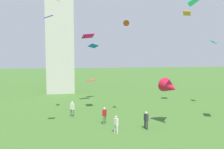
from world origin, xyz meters
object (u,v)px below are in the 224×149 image
Objects in this scene: kite_flying_5 at (93,46)px; kite_flying_0 at (57,0)px; kite_flying_2 at (187,13)px; kite_flying_7 at (88,36)px; kite_flying_1 at (170,87)px; kite_flying_9 at (194,1)px; kite_flying_8 at (49,17)px; person_0 at (104,115)px; kite_flying_10 at (213,42)px; person_4 at (72,108)px; person_2 at (146,119)px; kite_flying_11 at (126,22)px; kite_flying_4 at (91,80)px; person_3 at (116,123)px.

kite_flying_0 is at bearing 18.28° from kite_flying_5.
kite_flying_7 is (-13.42, 3.34, -3.02)m from kite_flying_2.
kite_flying_9 is at bearing -86.17° from kite_flying_1.
person_0 is at bearing -154.06° from kite_flying_8.
kite_flying_5 is 17.30m from kite_flying_10.
person_4 is 11.52m from kite_flying_1.
person_2 is 11.73m from kite_flying_9.
kite_flying_8 is (-5.28, -13.93, 2.08)m from kite_flying_5.
kite_flying_5 is 15.04m from kite_flying_8.
kite_flying_11 is (2.95, 2.62, 10.05)m from person_0.
person_0 is 18.90m from kite_flying_10.
kite_flying_7 is 1.76× the size of kite_flying_10.
kite_flying_11 is at bearing -78.85° from kite_flying_7.
kite_flying_0 reaches higher than kite_flying_1.
kite_flying_7 is 2.25× the size of kite_flying_8.
kite_flying_4 is (2.57, 4.16, 2.80)m from person_4.
kite_flying_11 is (-0.86, 4.99, 10.06)m from person_2.
kite_flying_0 reaches higher than kite_flying_5.
kite_flying_0 is 0.54× the size of kite_flying_5.
kite_flying_10 is (8.90, 10.63, -2.89)m from kite_flying_9.
kite_flying_4 is (-7.29, 9.32, -0.21)m from kite_flying_1.
kite_flying_11 is at bearing -4.01° from person_2.
kite_flying_9 is (8.15, -14.75, 1.97)m from kite_flying_7.
kite_flying_2 is 14.32m from kite_flying_5.
person_0 is at bearing -65.95° from kite_flying_10.
person_0 is at bearing 44.26° from person_2.
person_3 is at bearing 88.01° from person_2.
person_2 is 16.58m from kite_flying_0.
person_4 is 11.87m from kite_flying_11.
kite_flying_11 is at bearing -144.83° from kite_flying_8.
kite_flying_8 is at bearing -31.16° from person_0.
kite_flying_4 is 16.86m from kite_flying_9.
kite_flying_8 is at bearing -126.17° from person_3.
kite_flying_1 reaches higher than kite_flying_4.
kite_flying_9 is at bearing -35.73° from kite_flying_10.
kite_flying_8 is 0.44× the size of kite_flying_9.
kite_flying_10 is (19.42, 2.35, 8.04)m from person_4.
kite_flying_2 is at bearing 104.24° from person_3.
kite_flying_2 is at bearing -147.84° from kite_flying_8.
kite_flying_8 is 12.90m from kite_flying_9.
kite_flying_1 is (11.42, -5.73, -9.53)m from kite_flying_0.
kite_flying_11 reaches higher than kite_flying_1.
person_2 is 1.06× the size of person_3.
kite_flying_9 is at bearing 95.82° from person_0.
person_4 is (-4.01, 6.48, 0.09)m from person_3.
kite_flying_8 is (-5.31, -1.84, 9.72)m from person_0.
kite_flying_8 is at bearing -66.13° from kite_flying_10.
kite_flying_10 reaches higher than person_3.
person_3 is at bearing 83.37° from kite_flying_11.
kite_flying_10 is (16.11, -6.29, 0.42)m from kite_flying_5.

